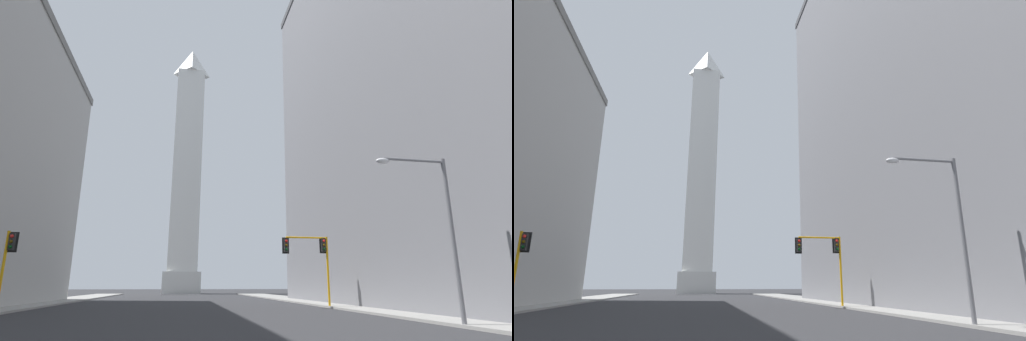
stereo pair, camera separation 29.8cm
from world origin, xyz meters
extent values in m
cube|color=gray|center=(13.79, 32.47, 0.07)|extent=(5.00, 108.22, 0.15)
cube|color=slate|center=(26.89, 29.17, 20.82)|extent=(26.25, 48.33, 41.64)
cube|color=silver|center=(0.00, 90.18, 2.24)|extent=(7.95, 7.95, 4.48)
cube|color=white|center=(0.00, 90.18, 28.29)|extent=(6.36, 6.36, 47.61)
pyramid|color=white|center=(0.00, 90.18, 55.59)|extent=(6.36, 6.36, 6.99)
cylinder|color=orange|center=(11.51, 31.82, 2.84)|extent=(0.18, 0.18, 5.68)
cylinder|color=#262626|center=(11.51, 31.82, 0.05)|extent=(0.40, 0.40, 0.10)
cube|color=black|center=(11.22, 31.82, 4.98)|extent=(0.35, 0.35, 1.10)
cube|color=black|center=(11.22, 32.00, 4.98)|extent=(0.58, 0.05, 1.32)
sphere|color=red|center=(11.21, 31.63, 5.32)|extent=(0.22, 0.22, 0.22)
sphere|color=#483506|center=(11.21, 31.63, 4.98)|extent=(0.22, 0.22, 0.22)
sphere|color=#073410|center=(11.21, 31.63, 4.64)|extent=(0.22, 0.22, 0.22)
cylinder|color=orange|center=(9.74, 31.82, 5.58)|extent=(3.53, 0.14, 0.14)
sphere|color=orange|center=(11.51, 31.82, 5.58)|extent=(0.18, 0.18, 0.18)
cube|color=black|center=(7.98, 31.82, 4.91)|extent=(0.35, 0.35, 1.10)
cube|color=black|center=(7.99, 32.00, 4.91)|extent=(0.58, 0.05, 1.32)
sphere|color=red|center=(7.97, 31.63, 5.25)|extent=(0.22, 0.22, 0.22)
sphere|color=#483506|center=(7.97, 31.63, 4.91)|extent=(0.22, 0.22, 0.22)
sphere|color=#073410|center=(7.97, 31.63, 4.57)|extent=(0.22, 0.22, 0.22)
cylinder|color=orange|center=(-11.63, 28.22, 2.58)|extent=(0.18, 0.18, 5.17)
cube|color=black|center=(-11.34, 28.22, 4.47)|extent=(0.34, 0.34, 1.10)
cube|color=black|center=(-11.34, 28.40, 4.47)|extent=(0.58, 0.03, 1.32)
sphere|color=red|center=(-11.34, 28.03, 4.81)|extent=(0.22, 0.22, 0.22)
sphere|color=#483506|center=(-11.34, 28.03, 4.47)|extent=(0.22, 0.22, 0.22)
sphere|color=#073410|center=(-11.34, 28.03, 4.13)|extent=(0.22, 0.22, 0.22)
cylinder|color=slate|center=(11.51, 15.78, 3.77)|extent=(0.20, 0.20, 7.54)
cylinder|color=slate|center=(9.96, 15.78, 7.39)|extent=(3.11, 0.12, 0.12)
sphere|color=slate|center=(11.51, 15.78, 7.39)|extent=(0.20, 0.20, 0.20)
ellipsoid|color=silver|center=(8.40, 15.78, 7.27)|extent=(0.64, 0.36, 0.26)
camera|label=1|loc=(-0.56, -0.40, 1.74)|focal=28.00mm
camera|label=2|loc=(-0.27, -0.46, 1.74)|focal=28.00mm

